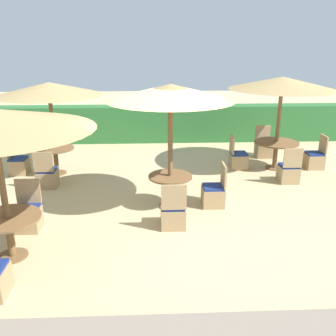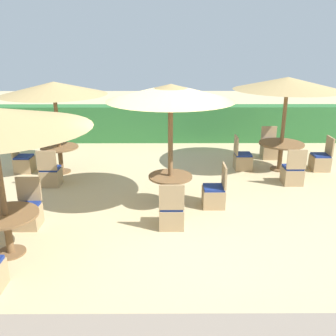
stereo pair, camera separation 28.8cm
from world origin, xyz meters
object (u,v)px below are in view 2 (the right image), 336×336
patio_chair_back_right_east (321,161)px  patio_chair_front_left_north (28,214)px  parasol_back_left (54,89)px  patio_chair_back_left_south (51,175)px  round_table_center (170,184)px  parasol_back_right (288,84)px  parasol_center (171,93)px  round_table_front_left (7,223)px  patio_chair_back_right_south (292,174)px  patio_chair_back_right_west (242,160)px  patio_chair_center_south (171,214)px  patio_chair_back_left_west (24,162)px  round_table_back_right (281,148)px  round_table_back_left (60,153)px  patio_chair_center_east (214,195)px  patio_chair_back_right_north (269,149)px

patio_chair_back_right_east → patio_chair_front_left_north: size_ratio=1.00×
patio_chair_back_right_east → parasol_back_left: parasol_back_left is taller
parasol_back_left → patio_chair_back_left_south: size_ratio=2.87×
patio_chair_back_right_east → round_table_center: size_ratio=1.02×
parasol_back_right → round_table_center: (-3.02, -2.41, -1.80)m
parasol_center → round_table_front_left: parasol_center is taller
patio_chair_back_right_south → patio_chair_front_left_north: same height
patio_chair_front_left_north → parasol_back_left: bearing=-86.4°
parasol_back_right → patio_chair_front_left_north: parasol_back_right is taller
patio_chair_back_right_west → parasol_back_left: bearing=-87.3°
round_table_center → patio_chair_front_left_north: size_ratio=0.98×
parasol_back_left → patio_chair_back_right_south: bearing=-8.6°
parasol_back_right → patio_chair_center_south: parasol_back_right is taller
patio_chair_front_left_north → patio_chair_back_right_south: bearing=-159.0°
parasol_center → patio_chair_back_left_west: (-3.92, 2.27, -2.14)m
patio_chair_back_right_south → round_table_center: (-3.02, -1.33, 0.26)m
round_table_back_right → parasol_back_left: bearing=-178.3°
round_table_back_right → round_table_front_left: size_ratio=1.15×
patio_chair_back_right_west → patio_chair_back_right_east: same height
patio_chair_back_left_south → patio_chair_front_left_north: size_ratio=1.00×
round_table_front_left → patio_chair_front_left_north: size_ratio=1.12×
round_table_front_left → parasol_center: bearing=34.5°
round_table_center → patio_chair_front_left_north: bearing=-162.1°
round_table_back_left → patio_chair_front_left_north: 3.13m
patio_chair_front_left_north → round_table_front_left: bearing=91.9°
patio_chair_back_right_south → patio_chair_center_east: size_ratio=1.00×
parasol_back_left → patio_chair_back_left_south: (0.00, -0.96, -1.96)m
patio_chair_back_right_south → parasol_center: (-3.02, -1.33, 2.14)m
round_table_center → round_table_back_left: bearing=142.5°
patio_chair_back_right_east → round_table_back_left: bearing=91.1°
patio_chair_back_right_north → patio_chair_back_right_east: size_ratio=1.00×
patio_chair_center_east → parasol_back_left: 4.85m
patio_chair_back_right_east → round_table_front_left: size_ratio=0.89×
patio_chair_back_right_west → patio_chair_back_left_south: 5.05m
patio_chair_back_right_west → patio_chair_center_south: (-1.99, -3.38, 0.00)m
patio_chair_back_left_south → patio_chair_front_left_north: same height
patio_chair_center_south → patio_chair_center_east: same height
parasol_center → patio_chair_back_right_south: bearing=23.8°
parasol_back_right → patio_chair_back_right_west: bearing=177.2°
round_table_back_left → patio_chair_front_left_north: bearing=-86.4°
patio_chair_back_right_west → round_table_front_left: patio_chair_back_right_west is taller
round_table_back_right → patio_chair_back_right_west: 1.08m
patio_chair_back_right_west → patio_chair_back_right_east: 2.12m
patio_chair_back_right_east → patio_chair_back_left_south: 7.11m
round_table_front_left → patio_chair_center_south: bearing=19.0°
round_table_center → patio_chair_center_south: bearing=-89.3°
parasol_back_left → patio_chair_back_right_west: bearing=2.7°
round_table_back_right → patio_chair_back_right_west: patio_chair_back_right_west is taller
parasol_back_left → round_table_back_left: size_ratio=2.72×
patio_chair_back_right_east → parasol_back_left: bearing=91.1°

